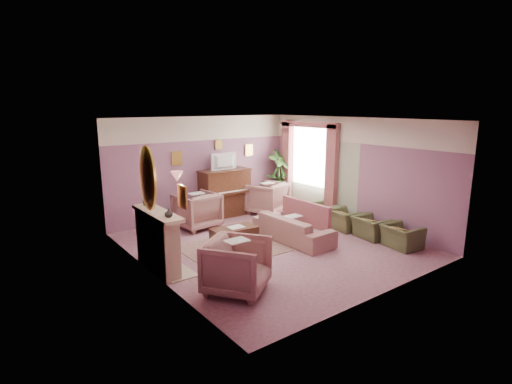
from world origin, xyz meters
TOP-DOWN VIEW (x-y plane):
  - floor at (0.00, 0.00)m, footprint 5.50×6.00m
  - ceiling at (0.00, 0.00)m, footprint 5.50×6.00m
  - wall_back at (0.00, 3.00)m, footprint 5.50×0.02m
  - wall_front at (0.00, -3.00)m, footprint 5.50×0.02m
  - wall_left at (-2.75, 0.00)m, footprint 0.02×6.00m
  - wall_right at (2.75, 0.00)m, footprint 0.02×6.00m
  - picture_rail_band at (0.00, 2.99)m, footprint 5.50×0.01m
  - stripe_panel at (2.73, 1.30)m, footprint 0.01×3.00m
  - fireplace_surround at (-2.59, 0.20)m, footprint 0.30×1.40m
  - fireplace_inset at (-2.49, 0.20)m, footprint 0.18×0.72m
  - fire_ember at (-2.45, 0.20)m, footprint 0.06×0.54m
  - mantel_shelf at (-2.56, 0.20)m, footprint 0.40×1.55m
  - hearth at (-2.39, 0.20)m, footprint 0.55×1.50m
  - mirror_frame at (-2.70, 0.20)m, footprint 0.04×0.72m
  - mirror_glass at (-2.67, 0.20)m, footprint 0.01×0.60m
  - sconce_shade at (-2.62, -0.85)m, footprint 0.20×0.20m
  - piano at (0.50, 2.68)m, footprint 1.40×0.60m
  - piano_keyshelf at (0.50, 2.33)m, footprint 1.30×0.12m
  - piano_keys at (0.50, 2.33)m, footprint 1.20×0.08m
  - piano_top at (0.50, 2.68)m, footprint 1.45×0.65m
  - television at (0.50, 2.63)m, footprint 0.80×0.12m
  - print_back_left at (-0.80, 2.96)m, footprint 0.30×0.03m
  - print_back_right at (1.55, 2.96)m, footprint 0.26×0.03m
  - print_back_mid at (0.50, 2.96)m, footprint 0.22×0.03m
  - print_left_wall at (-2.71, -1.20)m, footprint 0.03×0.28m
  - window_blind at (2.70, 1.55)m, footprint 0.03×1.40m
  - curtain_left at (2.62, 0.63)m, footprint 0.16×0.34m
  - curtain_right at (2.62, 2.47)m, footprint 0.16×0.34m
  - pelmet at (2.62, 1.55)m, footprint 0.16×2.20m
  - mantel_plant at (-2.55, 0.75)m, footprint 0.16×0.16m
  - mantel_vase at (-2.55, -0.30)m, footprint 0.16×0.16m
  - area_rug at (-0.60, 0.31)m, footprint 2.52×1.82m
  - coffee_table at (-0.73, 0.37)m, footprint 1.04×0.59m
  - table_paper at (-0.68, 0.37)m, footprint 0.35×0.28m
  - sofa at (0.61, -0.08)m, footprint 0.68×2.05m
  - sofa_throw at (1.01, -0.08)m, footprint 0.10×1.56m
  - floral_armchair_left at (-0.70, 2.13)m, footprint 0.98×0.98m
  - floral_armchair_right at (1.58, 2.11)m, footprint 0.98×0.98m
  - floral_armchair_front at (-1.88, -1.46)m, footprint 0.98×0.98m
  - olive_chair_a at (2.23, -1.88)m, footprint 0.55×0.78m
  - olive_chair_b at (2.23, -1.06)m, footprint 0.55×0.78m
  - olive_chair_c at (2.23, -0.24)m, footprint 0.55×0.78m
  - olive_chair_d at (2.23, 0.58)m, footprint 0.55×0.78m
  - side_table at (2.35, 2.53)m, footprint 0.52×0.52m
  - side_plant_big at (2.35, 2.53)m, footprint 0.30×0.30m
  - side_plant_small at (2.47, 2.43)m, footprint 0.16×0.16m
  - palm_pot at (2.38, 2.54)m, footprint 0.34×0.34m
  - palm_plant at (2.38, 2.54)m, footprint 0.76×0.76m

SIDE VIEW (x-z plane):
  - floor at x=0.00m, z-range -0.01..0.01m
  - area_rug at x=-0.60m, z-range 0.00..0.01m
  - hearth at x=-2.39m, z-range 0.00..0.02m
  - palm_pot at x=2.38m, z-range 0.00..0.34m
  - fire_ember at x=-2.45m, z-range 0.17..0.27m
  - coffee_table at x=-0.73m, z-range 0.00..0.45m
  - olive_chair_a at x=2.23m, z-range 0.00..0.68m
  - olive_chair_b at x=2.23m, z-range 0.00..0.68m
  - olive_chair_c at x=2.23m, z-range 0.00..0.68m
  - olive_chair_d at x=2.23m, z-range 0.00..0.68m
  - side_table at x=2.35m, z-range 0.00..0.70m
  - fireplace_inset at x=-2.49m, z-range 0.06..0.74m
  - sofa at x=0.61m, z-range 0.00..0.83m
  - table_paper at x=-0.68m, z-range 0.45..0.46m
  - floral_armchair_left at x=-0.70m, z-range 0.00..1.02m
  - floral_armchair_right at x=1.58m, z-range 0.00..1.02m
  - floral_armchair_front at x=-1.88m, z-range 0.00..1.02m
  - fireplace_surround at x=-2.59m, z-range 0.00..1.10m
  - sofa_throw at x=1.01m, z-range 0.31..0.89m
  - piano at x=0.50m, z-range 0.00..1.30m
  - piano_keyshelf at x=0.50m, z-range 0.69..0.75m
  - piano_keys at x=0.50m, z-range 0.75..0.77m
  - side_plant_small at x=2.47m, z-range 0.70..0.98m
  - side_plant_big at x=2.35m, z-range 0.70..1.04m
  - palm_plant at x=2.38m, z-range 0.34..1.78m
  - stripe_panel at x=2.73m, z-range 0.00..2.15m
  - mantel_shelf at x=-2.56m, z-range 1.09..1.16m
  - mantel_vase at x=-2.55m, z-range 1.15..1.31m
  - mantel_plant at x=-2.55m, z-range 1.15..1.43m
  - curtain_left at x=2.62m, z-range 0.00..2.60m
  - curtain_right at x=2.62m, z-range 0.00..2.60m
  - piano_top at x=0.50m, z-range 1.29..1.33m
  - wall_back at x=0.00m, z-range 0.00..2.80m
  - wall_front at x=0.00m, z-range 0.00..2.80m
  - wall_left at x=-2.75m, z-range 0.00..2.80m
  - wall_right at x=2.75m, z-range 0.00..2.80m
  - television at x=0.50m, z-range 1.36..1.84m
  - window_blind at x=2.70m, z-range 0.80..2.60m
  - print_back_left at x=-0.80m, z-range 1.53..1.91m
  - print_left_wall at x=-2.71m, z-range 1.54..1.90m
  - print_back_right at x=1.55m, z-range 1.61..1.95m
  - mirror_frame at x=-2.70m, z-range 1.20..2.40m
  - mirror_glass at x=-2.67m, z-range 1.27..2.33m
  - sconce_shade at x=-2.62m, z-range 1.90..2.06m
  - print_back_mid at x=0.50m, z-range 1.87..2.13m
  - picture_rail_band at x=0.00m, z-range 2.15..2.80m
  - pelmet at x=2.62m, z-range 2.48..2.64m
  - ceiling at x=0.00m, z-range 2.79..2.80m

